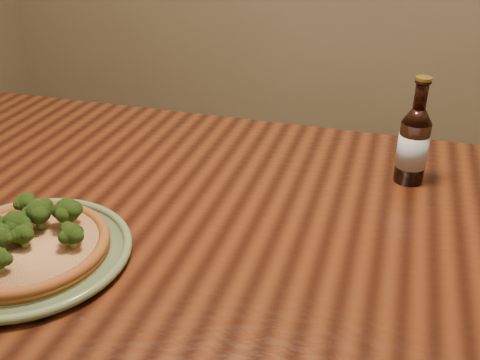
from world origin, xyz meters
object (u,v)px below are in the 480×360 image
(pizza, at_px, (25,243))
(beer_bottle, at_px, (413,144))
(plate, at_px, (27,253))
(table, at_px, (222,259))

(pizza, height_order, beer_bottle, beer_bottle)
(plate, bearing_deg, table, 39.75)
(pizza, bearing_deg, beer_bottle, 37.85)
(beer_bottle, bearing_deg, table, -167.84)
(plate, relative_size, beer_bottle, 1.53)
(plate, height_order, beer_bottle, beer_bottle)
(table, height_order, pizza, pizza)
(table, xyz_separation_m, beer_bottle, (0.31, 0.23, 0.17))
(pizza, distance_m, beer_bottle, 0.71)
(table, height_order, plate, plate)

